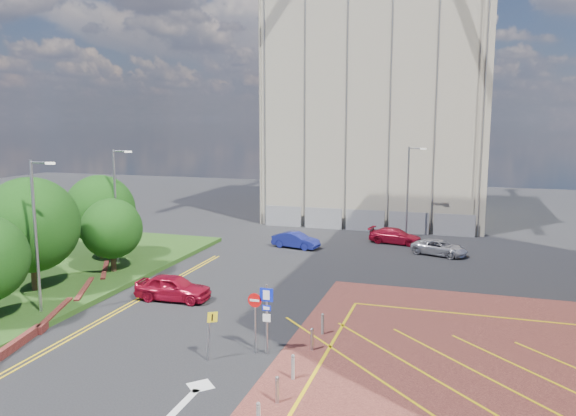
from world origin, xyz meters
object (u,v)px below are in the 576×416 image
at_px(car_red_left, 173,287).
at_px(car_silver_back, 440,248).
at_px(tree_c, 112,229).
at_px(lamp_left_far, 116,202).
at_px(tree_b, 31,225).
at_px(sign_cluster, 262,312).
at_px(lamp_back, 409,189).
at_px(warning_sign, 210,329).
at_px(car_blue_back, 296,240).
at_px(car_red_back, 395,236).
at_px(lamp_left_near, 37,230).
at_px(tree_d, 100,209).

bearing_deg(car_red_left, car_silver_back, -45.00).
relative_size(tree_c, lamp_left_far, 0.61).
relative_size(tree_b, sign_cluster, 2.11).
relative_size(lamp_back, sign_cluster, 2.50).
relative_size(tree_b, warning_sign, 3.00).
xyz_separation_m(tree_c, car_blue_back, (9.31, 11.42, -2.55)).
bearing_deg(lamp_left_far, lamp_back, 40.86).
distance_m(tree_c, car_silver_back, 24.12).
relative_size(lamp_back, warning_sign, 3.57).
relative_size(sign_cluster, car_red_back, 0.72).
bearing_deg(car_silver_back, sign_cluster, -178.50).
relative_size(lamp_left_near, car_blue_back, 2.06).
relative_size(tree_c, lamp_back, 0.61).
bearing_deg(car_silver_back, tree_b, 146.63).
bearing_deg(lamp_back, tree_d, -143.91).
bearing_deg(car_red_back, tree_d, 130.93).
height_order(tree_b, lamp_left_near, lamp_left_near).
distance_m(tree_c, sign_cluster, 16.53).
bearing_deg(car_red_back, lamp_left_near, 154.89).
height_order(tree_b, car_silver_back, tree_b).
xyz_separation_m(lamp_left_near, car_silver_back, (19.47, 20.36, -4.08)).
bearing_deg(lamp_left_near, tree_c, 97.69).
bearing_deg(car_red_back, sign_cluster, -178.33).
bearing_deg(car_red_left, tree_d, 52.42).
distance_m(lamp_back, car_red_back, 4.55).
relative_size(tree_b, tree_d, 1.11).
distance_m(tree_d, sign_cluster, 20.74).
bearing_deg(sign_cluster, tree_b, 165.74).
height_order(tree_b, car_red_left, tree_b).
xyz_separation_m(car_blue_back, car_red_back, (7.53, 4.06, 0.00)).
height_order(lamp_left_near, warning_sign, lamp_left_near).
distance_m(tree_d, car_silver_back, 25.56).
distance_m(lamp_back, sign_cluster, 27.38).
xyz_separation_m(lamp_left_near, car_red_back, (15.76, 23.48, -4.02)).
bearing_deg(lamp_left_near, car_red_left, 41.12).
relative_size(sign_cluster, car_blue_back, 0.82).
relative_size(tree_d, car_red_left, 1.39).
distance_m(lamp_left_near, lamp_back, 30.80).
xyz_separation_m(tree_c, car_silver_back, (20.55, 12.36, -2.61)).
distance_m(tree_d, car_red_left, 11.74).
distance_m(lamp_left_far, car_blue_back, 14.48).
bearing_deg(warning_sign, car_red_back, 79.18).
relative_size(tree_d, sign_cluster, 1.90).
relative_size(tree_b, lamp_left_far, 0.84).
bearing_deg(lamp_left_far, tree_b, -98.77).
xyz_separation_m(lamp_left_near, car_blue_back, (8.23, 19.42, -4.02)).
relative_size(lamp_left_near, car_silver_back, 1.91).
relative_size(tree_d, lamp_left_far, 0.76).
relative_size(tree_d, lamp_back, 0.76).
relative_size(warning_sign, car_red_left, 0.51).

